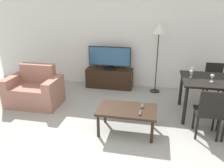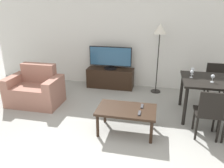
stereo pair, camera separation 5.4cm
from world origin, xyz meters
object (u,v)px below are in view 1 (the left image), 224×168
at_px(wine_glass_left, 191,72).
at_px(wine_glass_center, 212,76).
at_px(tv_stand, 110,78).
at_px(remote_secondary, 142,106).
at_px(remote_primary, 140,113).
at_px(dining_chair_near, 209,111).
at_px(dining_chair_far, 214,80).
at_px(wine_glass_right, 192,69).
at_px(armchair, 35,91).
at_px(dining_table, 213,84).
at_px(tv, 109,58).
at_px(floor_lamp, 159,34).
at_px(coffee_table, 127,111).

bearing_deg(wine_glass_left, wine_glass_center, -30.72).
distance_m(tv_stand, wine_glass_center, 2.59).
bearing_deg(remote_secondary, wine_glass_center, 26.55).
distance_m(tv_stand, remote_primary, 2.36).
height_order(dining_chair_near, dining_chair_far, same).
relative_size(dining_chair_near, remote_secondary, 5.69).
bearing_deg(wine_glass_left, tv_stand, 148.88).
relative_size(dining_chair_far, wine_glass_right, 5.84).
xyz_separation_m(armchair, remote_primary, (2.33, -0.82, 0.14)).
xyz_separation_m(armchair, dining_chair_near, (3.40, -0.60, 0.18)).
xyz_separation_m(tv_stand, dining_chair_far, (2.43, -0.37, 0.23)).
bearing_deg(dining_table, tv, 152.91).
height_order(armchair, dining_chair_far, dining_chair_far).
distance_m(dining_chair_near, wine_glass_right, 1.10).
height_order(tv, remote_primary, tv).
bearing_deg(wine_glass_left, floor_lamp, 122.32).
bearing_deg(dining_chair_near, tv, 136.61).
xyz_separation_m(coffee_table, wine_glass_center, (1.42, 0.72, 0.48)).
bearing_deg(floor_lamp, dining_table, -45.26).
relative_size(tv, dining_table, 0.94).
distance_m(dining_chair_far, remote_primary, 2.31).
relative_size(tv_stand, wine_glass_center, 8.15).
bearing_deg(wine_glass_left, coffee_table, -139.92).
height_order(dining_chair_far, wine_glass_center, wine_glass_center).
bearing_deg(dining_chair_near, wine_glass_left, 104.24).
relative_size(tv, wine_glass_right, 7.39).
xyz_separation_m(dining_chair_far, wine_glass_right, (-0.57, -0.55, 0.38)).
xyz_separation_m(tv_stand, dining_chair_near, (2.03, -1.92, 0.23)).
distance_m(remote_primary, remote_secondary, 0.26).
bearing_deg(coffee_table, wine_glass_left, 40.08).
bearing_deg(wine_glass_right, wine_glass_left, -101.05).
height_order(armchair, remote_primary, armchair).
bearing_deg(dining_chair_near, coffee_table, -175.87).
height_order(remote_secondary, wine_glass_right, wine_glass_right).
xyz_separation_m(dining_chair_near, wine_glass_right, (-0.17, 1.01, 0.38)).
bearing_deg(wine_glass_center, dining_chair_near, -101.09).
height_order(tv_stand, dining_table, dining_table).
bearing_deg(wine_glass_right, wine_glass_center, -52.75).
bearing_deg(wine_glass_center, dining_table, 62.99).
xyz_separation_m(dining_table, wine_glass_left, (-0.41, 0.04, 0.20)).
xyz_separation_m(tv, floor_lamp, (1.18, -0.08, 0.63)).
bearing_deg(dining_chair_far, coffee_table, -135.81).
distance_m(dining_table, wine_glass_center, 0.26).
height_order(dining_chair_near, remote_secondary, dining_chair_near).
relative_size(floor_lamp, wine_glass_center, 11.37).
bearing_deg(tv, wine_glass_left, -31.06).
height_order(dining_chair_far, wine_glass_left, wine_glass_left).
bearing_deg(dining_table, remote_secondary, -149.43).
bearing_deg(tv_stand, remote_secondary, -62.50).
distance_m(floor_lamp, wine_glass_center, 1.66).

